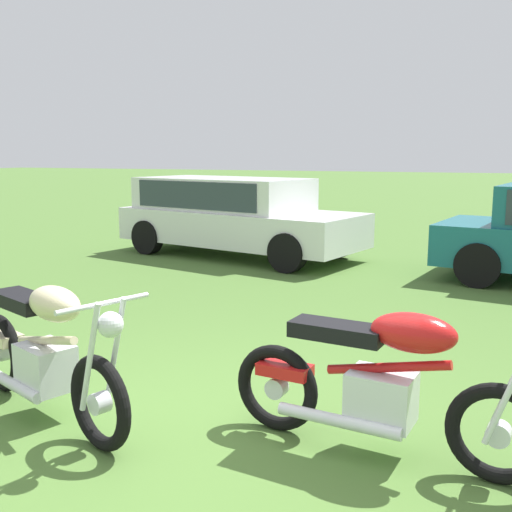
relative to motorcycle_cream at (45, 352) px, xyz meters
name	(u,v)px	position (x,y,z in m)	size (l,w,h in m)	color
ground_plane	(205,434)	(1.16, 0.21, -0.49)	(120.00, 120.00, 0.00)	#476B2D
motorcycle_cream	(45,352)	(0.00, 0.00, 0.00)	(1.95, 0.98, 1.02)	black
motorcycle_red	(383,382)	(2.31, 0.40, -0.01)	(2.02, 0.64, 1.02)	black
car_white	(232,210)	(-1.83, 6.90, 0.34)	(4.80, 2.71, 1.43)	silver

